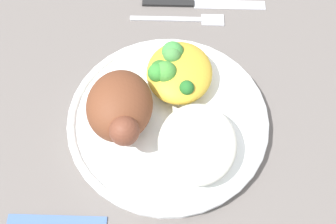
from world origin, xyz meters
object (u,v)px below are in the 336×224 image
object	(u,v)px
roasted_chicken	(120,107)
mac_cheese_with_broccoli	(176,71)
rice_pile	(197,143)
knife	(193,3)
fork	(183,19)
plate	(168,120)

from	to	relation	value
roasted_chicken	mac_cheese_with_broccoli	xyz separation A→B (m)	(-0.07, 0.06, -0.01)
rice_pile	knife	distance (m)	0.26
rice_pile	fork	size ratio (longest dim) A/B	0.74
roasted_chicken	knife	xyz separation A→B (m)	(-0.22, 0.08, -0.05)
plate	mac_cheese_with_broccoli	distance (m)	0.06
mac_cheese_with_broccoli	fork	bearing A→B (deg)	178.62
rice_pile	knife	world-z (taller)	rice_pile
plate	mac_cheese_with_broccoli	bearing A→B (deg)	173.76
plate	mac_cheese_with_broccoli	xyz separation A→B (m)	(-0.06, 0.01, 0.03)
plate	roasted_chicken	size ratio (longest dim) A/B	2.46
rice_pile	knife	bearing A→B (deg)	-176.69
roasted_chicken	mac_cheese_with_broccoli	bearing A→B (deg)	137.36
plate	fork	world-z (taller)	plate
plate	knife	distance (m)	0.21
knife	roasted_chicken	bearing A→B (deg)	-19.44
fork	knife	size ratio (longest dim) A/B	0.75
mac_cheese_with_broccoli	knife	xyz separation A→B (m)	(-0.16, 0.02, -0.04)
mac_cheese_with_broccoli	knife	bearing A→B (deg)	173.89
roasted_chicken	plate	bearing A→B (deg)	100.95
rice_pile	plate	bearing A→B (deg)	-138.98
fork	plate	bearing A→B (deg)	-2.92
fork	rice_pile	bearing A→B (deg)	7.29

